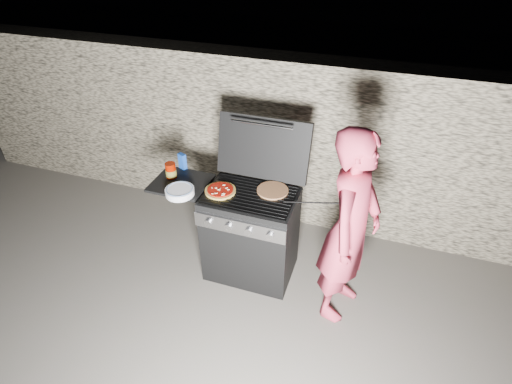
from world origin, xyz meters
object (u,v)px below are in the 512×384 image
(sauce_jar, at_px, (171,170))
(person, at_px, (350,229))
(gas_grill, at_px, (226,229))
(pizza_topped, at_px, (220,190))

(sauce_jar, height_order, person, person)
(gas_grill, bearing_deg, sauce_jar, 175.62)
(gas_grill, xyz_separation_m, pizza_topped, (-0.01, -0.04, 0.47))
(pizza_topped, bearing_deg, person, -4.95)
(gas_grill, bearing_deg, person, -7.05)
(gas_grill, relative_size, sauce_jar, 9.03)
(pizza_topped, height_order, sauce_jar, sauce_jar)
(gas_grill, xyz_separation_m, sauce_jar, (-0.53, 0.04, 0.52))
(pizza_topped, bearing_deg, sauce_jar, 171.11)
(gas_grill, height_order, pizza_topped, pizza_topped)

